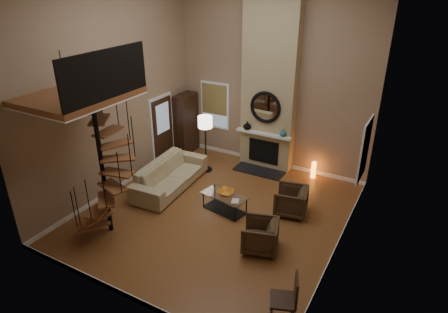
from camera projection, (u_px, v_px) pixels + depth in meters
The scene contains 32 objects.
ground at pixel (216, 213), 9.80m from camera, with size 6.00×6.50×0.01m, color #935E2F.
back_wall at pixel (272, 77), 11.19m from camera, with size 6.00×0.02×5.50m, color #997D62.
front_wall at pixel (110, 166), 6.05m from camera, with size 6.00×0.02×5.50m, color #997D62.
left_wall at pixel (113, 90), 9.94m from camera, with size 0.02×6.50×5.50m, color #997D62.
right_wall at pixel (354, 133), 7.30m from camera, with size 0.02×6.50×5.50m, color #997D62.
baseboard_back at pixel (268, 161), 12.33m from camera, with size 6.00×0.02×0.12m, color white.
baseboard_front at pixel (128, 296), 7.21m from camera, with size 6.00×0.02×0.12m, color white.
baseboard_left at pixel (125, 183), 11.08m from camera, with size 0.02×6.50×0.12m, color white.
baseboard_right at pixel (336, 248), 8.46m from camera, with size 0.02×6.50×0.12m, color white.
chimney_breast at pixel (270, 78), 11.04m from camera, with size 1.60×0.38×5.50m, color tan.
hearth at pixel (259, 171), 11.82m from camera, with size 1.50×0.60×0.04m, color black.
firebox at pixel (263, 151), 11.82m from camera, with size 0.95×0.02×0.72m, color black.
mantel at pixel (263, 134), 11.50m from camera, with size 1.70×0.18×0.06m, color white.
mirror_frame at pixel (265, 107), 11.21m from camera, with size 0.94×0.94×0.10m, color black.
mirror_disc at pixel (265, 107), 11.21m from camera, with size 0.80×0.80×0.01m, color white.
vase_left at pixel (247, 125), 11.71m from camera, with size 0.24×0.24×0.25m, color black.
vase_right at pixel (283, 133), 11.21m from camera, with size 0.20×0.20×0.21m, color #1A5C5C.
window_back at pixel (215, 105), 12.48m from camera, with size 1.02×0.06×1.52m.
window_right at pixel (365, 149), 9.37m from camera, with size 0.06×1.02×1.52m.
entry_door at pixel (162, 130), 12.07m from camera, with size 0.10×1.05×2.16m.
loft at pixel (83, 94), 7.89m from camera, with size 1.70×2.20×1.09m.
spiral_stair at pixel (102, 161), 8.40m from camera, with size 1.47×1.47×4.06m.
hutch at pixel (186, 124), 12.79m from camera, with size 0.42×0.90×2.02m, color black.
sofa at pixel (170, 174), 10.82m from camera, with size 2.58×1.01×0.75m, color tan.
armchair_near at pixel (294, 201), 9.63m from camera, with size 0.76×0.78×0.71m, color #43311F.
armchair_far at pixel (263, 236), 8.36m from camera, with size 0.74×0.76×0.69m, color #43311F.
coffee_table at pixel (225, 201), 9.78m from camera, with size 1.25×0.79×0.44m.
bowl at pixel (226, 193), 9.73m from camera, with size 0.41×0.41×0.10m, color orange.
book at pixel (234, 201), 9.43m from camera, with size 0.18×0.24×0.02m, color gray.
floor_lamp at pixel (205, 126), 11.33m from camera, with size 0.42×0.42×1.73m.
accent_lamp at pixel (313, 170), 11.38m from camera, with size 0.14×0.14×0.49m, color orange.
side_chair at pixel (288, 297), 6.57m from camera, with size 0.57×0.56×0.95m.
Camera 1 is at (4.17, -7.12, 5.47)m, focal length 31.38 mm.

